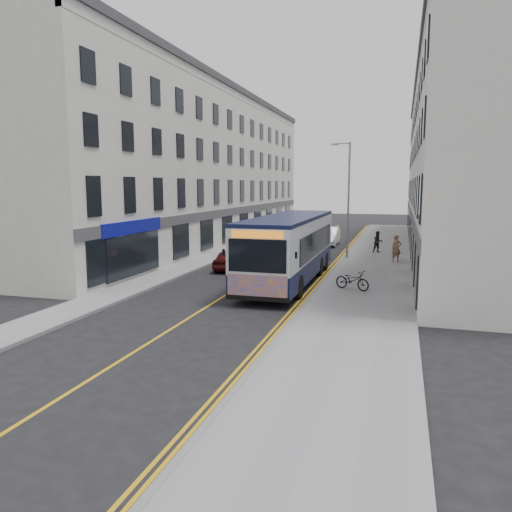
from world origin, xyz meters
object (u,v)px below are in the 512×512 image
Objects in this scene: bicycle at (352,280)px; car_white at (328,236)px; pedestrian_near at (396,249)px; streetlamp at (347,196)px; city_bus at (289,246)px; pedestrian_far at (378,242)px; car_maroon at (230,259)px.

car_white is (-3.83, 18.66, 0.18)m from bicycle.
bicycle is at bearing -126.17° from pedestrian_near.
bicycle is at bearing -82.21° from streetlamp.
city_bus reaches higher than pedestrian_far.
pedestrian_far is at bearing -48.07° from car_white.
pedestrian_far is (2.00, 3.29, -3.47)m from streetlamp.
bicycle is at bearing -79.57° from car_white.
city_bus is (-2.00, -9.18, -2.46)m from streetlamp.
pedestrian_near is at bearing -58.80° from car_white.
car_maroon is at bearing 145.96° from city_bus.
pedestrian_near reaches higher than car_maroon.
bicycle is at bearing -23.73° from city_bus.
pedestrian_near is (5.37, 8.10, -0.92)m from city_bus.
bicycle is 19.05m from car_white.
streetlamp is 4.51× the size of pedestrian_near.
pedestrian_far is (-1.37, 4.38, -0.09)m from pedestrian_near.
bicycle is 0.48× the size of car_maroon.
pedestrian_near is at bearing -98.95° from pedestrian_far.
car_white is 14.77m from car_maroon.
streetlamp reaches higher than pedestrian_far.
pedestrian_far is (0.53, 14.00, 0.33)m from bicycle.
car_white reaches higher than bicycle.
city_bus is 7.61× the size of pedestrian_far.
car_white is at bearing -110.70° from car_maroon.
pedestrian_far is at bearing -136.18° from car_maroon.
pedestrian_far is 6.39m from car_white.
pedestrian_near is 10.71m from car_white.
city_bus reaches higher than pedestrian_near.
bicycle is (3.47, -1.52, -1.34)m from city_bus.
bicycle is 9.81m from pedestrian_near.
streetlamp is 1.72× the size of car_white.
streetlamp reaches higher than pedestrian_near.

